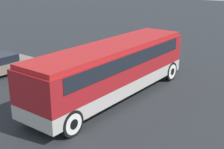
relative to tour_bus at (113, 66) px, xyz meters
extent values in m
plane|color=#26282B|center=(-0.10, 0.00, -1.81)|extent=(120.00, 120.00, 0.00)
cube|color=#B7B2A8|center=(-0.10, 0.00, -0.97)|extent=(10.90, 2.58, 0.67)
cube|color=maroon|center=(-0.10, 0.00, 0.15)|extent=(10.90, 2.58, 1.57)
cube|color=black|center=(-0.10, 0.00, 0.53)|extent=(9.59, 2.62, 0.71)
cube|color=#B21E1E|center=(-0.10, 0.00, 1.05)|extent=(10.68, 2.38, 0.22)
cube|color=maroon|center=(5.20, 0.00, -0.07)|extent=(0.36, 2.48, 1.79)
cylinder|color=black|center=(4.41, -1.18, -1.22)|extent=(1.18, 0.28, 1.18)
cylinder|color=silver|center=(4.41, -1.18, -1.22)|extent=(0.92, 0.30, 0.92)
cylinder|color=black|center=(4.41, -1.18, -1.22)|extent=(0.45, 0.32, 0.45)
cylinder|color=black|center=(4.41, 1.18, -1.22)|extent=(1.18, 0.28, 1.18)
cylinder|color=silver|center=(4.41, 1.18, -1.22)|extent=(0.92, 0.30, 0.92)
cylinder|color=black|center=(4.41, 1.18, -1.22)|extent=(0.45, 0.32, 0.45)
cylinder|color=black|center=(-4.42, -1.18, -1.22)|extent=(1.18, 0.28, 1.18)
cylinder|color=silver|center=(-4.42, -1.18, -1.22)|extent=(0.92, 0.30, 0.92)
cylinder|color=black|center=(-4.42, -1.18, -1.22)|extent=(0.45, 0.32, 0.45)
cylinder|color=black|center=(-4.42, 1.18, -1.22)|extent=(1.18, 0.28, 1.18)
cylinder|color=silver|center=(-4.42, 1.18, -1.22)|extent=(0.92, 0.30, 0.92)
cylinder|color=black|center=(-4.42, 1.18, -1.22)|extent=(0.45, 0.32, 0.45)
cube|color=#7A6B5B|center=(-1.38, 8.32, -1.26)|extent=(4.25, 1.82, 0.61)
cylinder|color=black|center=(0.30, 7.50, -1.49)|extent=(0.65, 0.22, 0.65)
cylinder|color=black|center=(0.30, 7.50, -1.49)|extent=(0.25, 0.26, 0.25)
cylinder|color=black|center=(0.30, 9.14, -1.49)|extent=(0.65, 0.22, 0.65)
cylinder|color=black|center=(0.30, 9.14, -1.49)|extent=(0.25, 0.26, 0.25)
cube|color=maroon|center=(5.86, 5.11, -1.29)|extent=(4.69, 1.70, 0.55)
cube|color=black|center=(5.67, 5.11, -0.76)|extent=(2.44, 1.53, 0.51)
cylinder|color=black|center=(7.74, 4.35, -1.48)|extent=(0.66, 0.22, 0.66)
cylinder|color=black|center=(7.74, 4.35, -1.48)|extent=(0.25, 0.26, 0.25)
cylinder|color=black|center=(7.74, 5.87, -1.48)|extent=(0.66, 0.22, 0.66)
cylinder|color=black|center=(7.74, 5.87, -1.48)|extent=(0.25, 0.26, 0.25)
cylinder|color=black|center=(3.97, 4.35, -1.48)|extent=(0.66, 0.22, 0.66)
cylinder|color=black|center=(3.97, 4.35, -1.48)|extent=(0.25, 0.26, 0.25)
cylinder|color=black|center=(3.97, 5.87, -1.48)|extent=(0.66, 0.22, 0.66)
cylinder|color=black|center=(3.97, 5.87, -1.48)|extent=(0.25, 0.26, 0.25)
camera|label=1|loc=(-12.62, -9.54, 4.80)|focal=50.00mm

